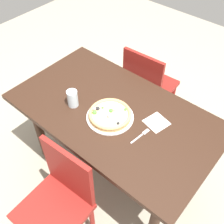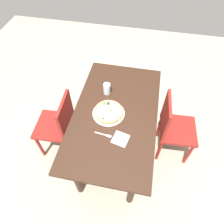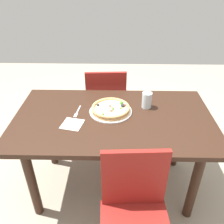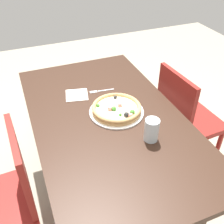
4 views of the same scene
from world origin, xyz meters
TOP-DOWN VIEW (x-y plane):
  - ground_plane at (0.00, 0.00)m, footprint 6.00×6.00m
  - dining_table at (0.00, 0.00)m, footprint 1.48×0.85m
  - chair_near at (0.08, -0.64)m, footprint 0.42×0.42m
  - chair_far at (-0.14, 0.64)m, footprint 0.42×0.42m
  - plate at (0.02, -0.07)m, footprint 0.32×0.32m
  - pizza at (0.02, -0.07)m, footprint 0.29×0.29m
  - fork at (0.28, -0.05)m, footprint 0.04×0.17m
  - drinking_glass at (-0.26, -0.14)m, footprint 0.08×0.08m
  - napkin at (0.29, 0.10)m, footprint 0.17×0.17m

SIDE VIEW (x-z plane):
  - ground_plane at x=0.00m, z-range 0.00..0.00m
  - chair_near at x=0.08m, z-range 0.05..0.93m
  - chair_far at x=-0.14m, z-range 0.05..0.93m
  - dining_table at x=0.00m, z-range 0.27..1.02m
  - napkin at x=0.29m, z-range 0.75..0.75m
  - fork at x=0.28m, z-range 0.75..0.75m
  - plate at x=0.02m, z-range 0.75..0.76m
  - pizza at x=0.02m, z-range 0.76..0.80m
  - drinking_glass at x=-0.26m, z-range 0.75..0.88m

